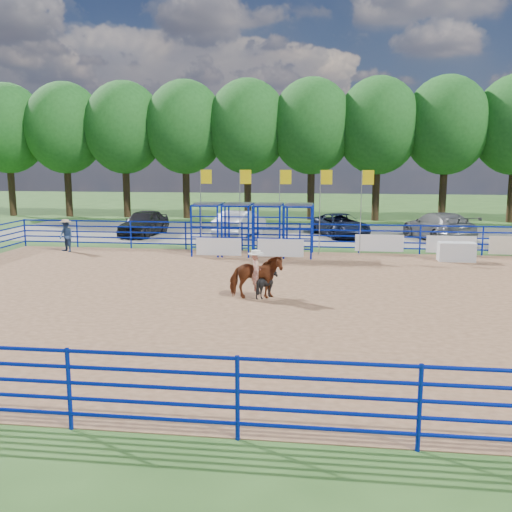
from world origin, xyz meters
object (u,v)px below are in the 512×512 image
spectator_cowboy (66,236)px  car_c (341,225)px  car_b (240,224)px  horse_and_rider (256,274)px  calf (267,284)px  car_a (144,223)px  announcer_table (456,252)px  car_d (438,226)px

spectator_cowboy → car_c: 16.13m
car_b → car_c: 6.20m
horse_and_rider → car_b: size_ratio=0.47×
calf → car_a: (-9.40, 15.11, 0.32)m
calf → spectator_cowboy: spectator_cowboy is taller
horse_and_rider → calf: size_ratio=2.45×
horse_and_rider → announcer_table: bearing=45.0°
announcer_table → car_c: car_c is taller
horse_and_rider → car_a: horse_and_rider is taller
car_a → car_b: 6.07m
announcer_table → spectator_cowboy: 19.27m
announcer_table → car_b: bearing=147.8°
spectator_cowboy → car_a: (1.87, 6.77, -0.04)m
horse_and_rider → car_a: (-9.04, 15.33, -0.05)m
car_a → horse_and_rider: bearing=-54.4°
horse_and_rider → spectator_cowboy: bearing=141.9°
car_a → car_b: bearing=6.8°
calf → car_c: (2.79, 16.26, 0.21)m
calf → spectator_cowboy: bearing=39.8°
car_a → calf: bearing=-53.0°
horse_and_rider → car_a: size_ratio=0.49×
spectator_cowboy → car_b: bearing=41.2°
calf → spectator_cowboy: 14.02m
spectator_cowboy → horse_and_rider: bearing=-38.1°
spectator_cowboy → car_a: size_ratio=0.35×
horse_and_rider → spectator_cowboy: horse_and_rider is taller
calf → car_b: 15.66m
car_b → announcer_table: bearing=160.8°
car_c → car_b: bearing=167.0°
horse_and_rider → car_d: horse_and_rider is taller
spectator_cowboy → car_c: spectator_cowboy is taller
horse_and_rider → car_c: horse_and_rider is taller
spectator_cowboy → announcer_table: bearing=-0.6°
car_d → car_b: bearing=-18.4°
announcer_table → car_a: 18.74m
announcer_table → car_d: 7.22m
announcer_table → spectator_cowboy: (-19.26, 0.19, 0.39)m
calf → car_d: 17.52m
horse_and_rider → calf: 0.56m
car_c → car_d: bearing=-31.2°
horse_and_rider → car_a: 17.80m
announcer_table → spectator_cowboy: bearing=179.4°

